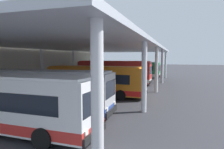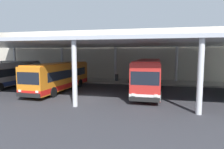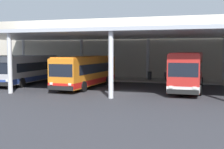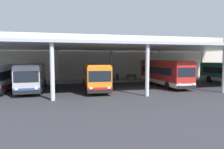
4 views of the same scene
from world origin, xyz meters
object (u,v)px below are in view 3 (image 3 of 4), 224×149
object	(u,v)px
bench_waiting	(172,76)
trash_bin	(150,75)
bus_middle_bay	(86,71)
bus_far_bay	(188,71)
bus_second_bay	(28,69)

from	to	relation	value
bench_waiting	trash_bin	world-z (taller)	trash_bin
bus_middle_bay	bus_far_bay	xyz separation A→B (m)	(9.96, 1.05, 0.19)
bench_waiting	trash_bin	distance (m)	2.67
bus_middle_bay	bench_waiting	xyz separation A→B (m)	(7.72, 8.42, -0.99)
bus_middle_bay	trash_bin	bearing A→B (deg)	58.47
bus_middle_bay	trash_bin	xyz separation A→B (m)	(5.06, 8.24, -0.98)
bench_waiting	bus_middle_bay	bearing A→B (deg)	-132.54
bus_second_bay	trash_bin	distance (m)	14.52
bus_far_bay	bench_waiting	world-z (taller)	bus_far_bay
bus_second_bay	bus_far_bay	bearing A→B (deg)	-0.10
bus_far_bay	trash_bin	world-z (taller)	bus_far_bay
bench_waiting	trash_bin	bearing A→B (deg)	-176.29
bus_second_bay	bus_middle_bay	size ratio (longest dim) A/B	1.00
bus_far_bay	bench_waiting	size ratio (longest dim) A/B	6.31
bus_middle_bay	bus_second_bay	bearing A→B (deg)	171.86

